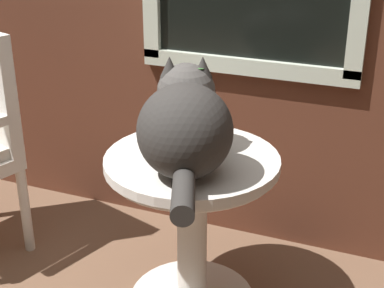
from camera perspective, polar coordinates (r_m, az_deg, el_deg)
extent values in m
cube|color=beige|center=(2.47, 5.37, 7.56)|extent=(0.94, 0.03, 0.07)
cylinder|color=silver|center=(2.20, 0.00, -8.87)|extent=(0.11, 0.11, 0.57)
cylinder|color=silver|center=(2.06, 0.00, -1.72)|extent=(0.63, 0.63, 0.03)
torus|color=silver|center=(2.07, 0.00, -2.41)|extent=(0.60, 0.60, 0.02)
cylinder|color=silver|center=(2.69, -16.03, -6.24)|extent=(0.04, 0.04, 0.41)
ellipsoid|color=#33302D|center=(1.86, -0.69, 1.27)|extent=(0.41, 0.42, 0.31)
sphere|color=#494643|center=(2.05, -0.57, 5.07)|extent=(0.21, 0.21, 0.21)
cone|color=#33302D|center=(2.02, 1.06, 7.59)|extent=(0.07, 0.07, 0.07)
cone|color=#33302D|center=(2.02, -2.22, 7.60)|extent=(0.07, 0.07, 0.07)
cylinder|color=#33302D|center=(1.70, -0.84, -4.57)|extent=(0.17, 0.30, 0.07)
cylinder|color=gray|center=(2.17, 0.81, 0.37)|extent=(0.08, 0.08, 0.01)
ellipsoid|color=gray|center=(2.14, 0.82, 2.14)|extent=(0.13, 0.13, 0.13)
cylinder|color=gray|center=(2.11, 0.83, 3.99)|extent=(0.07, 0.07, 0.05)
torus|color=gray|center=(2.11, 0.83, 4.59)|extent=(0.09, 0.09, 0.02)
cylinder|color=#387533|center=(2.06, 0.79, 5.92)|extent=(0.02, 0.06, 0.12)
cone|color=#387533|center=(2.02, 0.74, 7.30)|extent=(0.04, 0.04, 0.02)
cylinder|color=#387533|center=(2.08, 0.59, 5.90)|extent=(0.02, 0.02, 0.11)
cone|color=#387533|center=(2.06, 0.35, 7.24)|extent=(0.04, 0.04, 0.02)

